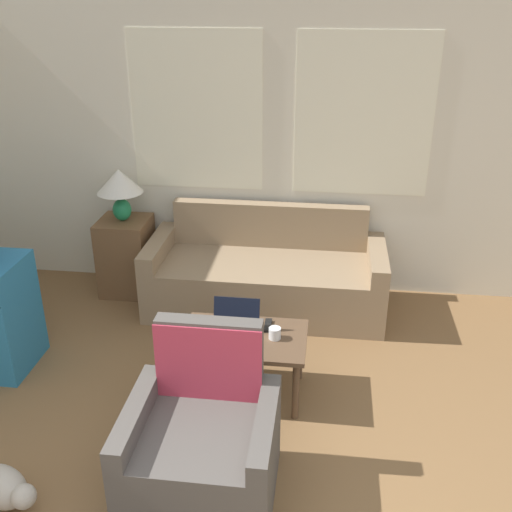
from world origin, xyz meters
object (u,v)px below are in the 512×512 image
couch (266,277)px  table_lamp (120,185)px  armchair (203,447)px  coffee_table (244,344)px  laptop (235,329)px  tv_remote (268,325)px  cup_yellow (275,333)px  cup_navy (199,341)px  cat_black (3,487)px

couch → table_lamp: (-1.25, 0.11, 0.72)m
couch → armchair: bearing=-92.9°
coffee_table → laptop: bearing=-178.3°
table_lamp → coffee_table: (1.24, -1.33, -0.60)m
couch → tv_remote: couch is taller
couch → cup_yellow: 1.26m
cup_navy → cat_black: cup_navy is taller
coffee_table → laptop: laptop is taller
laptop → tv_remote: (0.20, 0.14, -0.04)m
couch → armchair: armchair is taller
tv_remote → laptop: bearing=-145.3°
armchair → tv_remote: 1.03m
cup_navy → cup_yellow: 0.49m
armchair → cup_yellow: 0.92m
cup_navy → cup_yellow: size_ratio=1.30×
table_lamp → tv_remote: bearing=-40.9°
armchair → cup_navy: bearing=103.1°
couch → cup_navy: 1.44m
table_lamp → cup_navy: size_ratio=4.41×
tv_remote → cup_yellow: bearing=-67.9°
cup_navy → cat_black: 1.32m
laptop → cup_yellow: bearing=0.7°
laptop → tv_remote: bearing=34.7°
armchair → couch: bearing=87.1°
armchair → tv_remote: size_ratio=6.06×
armchair → table_lamp: table_lamp is taller
armchair → cat_black: armchair is taller
armchair → coffee_table: size_ratio=1.13×
armchair → laptop: (0.04, 0.85, 0.22)m
laptop → cup_yellow: (0.26, 0.00, -0.01)m
laptop → tv_remote: 0.25m
laptop → cup_yellow: size_ratio=3.84×
couch → tv_remote: bearing=-82.9°
armchair → coffee_table: 0.86m
laptop → cat_black: 1.57m
couch → laptop: (-0.07, -1.23, 0.23)m
coffee_table → cat_black: (-1.12, -1.09, -0.28)m
coffee_table → laptop: (-0.06, -0.00, 0.11)m
cat_black → cup_yellow: bearing=65.1°
couch → armchair: (-0.11, -2.08, 0.02)m
couch → cup_navy: (-0.26, -1.40, 0.23)m
cup_navy → cup_yellow: (0.45, 0.17, -0.01)m
couch → table_lamp: 1.44m
table_lamp → laptop: 1.85m
coffee_table → tv_remote: (0.14, 0.14, 0.07)m
cup_navy → cup_yellow: bearing=21.1°
laptop → cup_navy: 0.26m
laptop → armchair: bearing=-92.6°
cat_black → couch: bearing=89.4°
coffee_table → armchair: bearing=-96.5°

